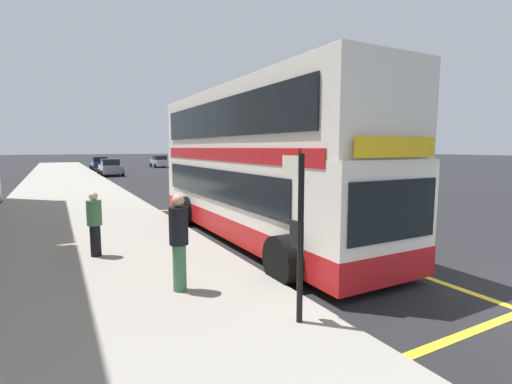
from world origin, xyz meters
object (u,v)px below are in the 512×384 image
parked_car_navy_far (100,164)px  parked_car_silver_distant (160,161)px  parked_car_maroon_ahead (247,174)px  pedestrian_waiting_near_sign (95,222)px  pedestrian_further_back (179,239)px  bus_stop_sign (298,220)px  double_decker_bus (256,169)px  parked_car_grey_kerbside (110,167)px

parked_car_navy_far → parked_car_silver_distant: bearing=-160.1°
parked_car_maroon_ahead → pedestrian_waiting_near_sign: (-11.69, -15.03, 0.17)m
pedestrian_waiting_near_sign → pedestrian_further_back: size_ratio=0.88×
bus_stop_sign → parked_car_navy_far: bearing=87.8°
parked_car_silver_distant → pedestrian_further_back: 46.52m
pedestrian_waiting_near_sign → pedestrian_further_back: 3.24m
double_decker_bus → parked_car_navy_far: (-0.50, 38.51, -1.26)m
parked_car_navy_far → pedestrian_further_back: bearing=83.3°
parked_car_grey_kerbside → pedestrian_waiting_near_sign: 29.07m
parked_car_silver_distant → parked_car_maroon_ahead: 27.16m
bus_stop_sign → parked_car_silver_distant: size_ratio=0.61×
parked_car_navy_far → parked_car_maroon_ahead: bearing=105.2°
bus_stop_sign → parked_car_silver_distant: (9.69, 47.19, -0.86)m
parked_car_navy_far → pedestrian_waiting_near_sign: size_ratio=2.72×
parked_car_maroon_ahead → parked_car_grey_kerbside: size_ratio=1.00×
bus_stop_sign → parked_car_navy_far: size_ratio=0.61×
parked_car_grey_kerbside → bus_stop_sign: bearing=-93.6°
parked_car_navy_far → bus_stop_sign: bearing=85.0°
parked_car_silver_distant → parked_car_maroon_ahead: size_ratio=1.00×
parked_car_silver_distant → double_decker_bus: bearing=-101.4°
parked_car_silver_distant → pedestrian_waiting_near_sign: bearing=-107.2°
parked_car_silver_distant → parked_car_grey_kerbside: size_ratio=1.00×
double_decker_bus → parked_car_silver_distant: (7.51, 41.87, -1.26)m
parked_car_navy_far → parked_car_grey_kerbside: size_ratio=1.00×
bus_stop_sign → parked_car_maroon_ahead: size_ratio=0.61×
double_decker_bus → pedestrian_further_back: double_decker_bus is taller
parked_car_maroon_ahead → pedestrian_waiting_near_sign: pedestrian_waiting_near_sign is taller
parked_car_silver_distant → parked_car_grey_kerbside: 15.64m
pedestrian_waiting_near_sign → parked_car_navy_far: bearing=84.1°
parked_car_navy_far → pedestrian_further_back: size_ratio=2.39×
pedestrian_waiting_near_sign → parked_car_maroon_ahead: bearing=52.1°
double_decker_bus → parked_car_maroon_ahead: bearing=63.9°
parked_car_navy_far → pedestrian_further_back: (-2.87, -41.87, 0.30)m
bus_stop_sign → parked_car_maroon_ahead: bus_stop_sign is taller
bus_stop_sign → pedestrian_further_back: 2.36m
parked_car_maroon_ahead → parked_car_grey_kerbside: 15.81m
double_decker_bus → pedestrian_further_back: size_ratio=5.90×
bus_stop_sign → parked_car_maroon_ahead: (9.38, 20.03, -0.86)m
bus_stop_sign → parked_car_grey_kerbside: bearing=87.3°
parked_car_grey_kerbside → pedestrian_further_back: (-2.80, -31.84, 0.30)m
parked_car_navy_far → parked_car_silver_distant: same height
pedestrian_waiting_near_sign → pedestrian_further_back: (1.12, -3.04, 0.13)m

